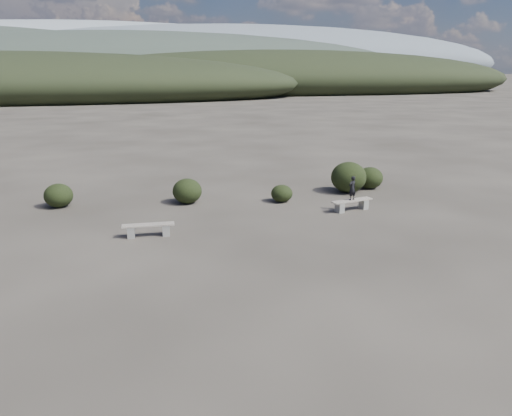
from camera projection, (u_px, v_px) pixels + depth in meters
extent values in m
plane|color=#2F2A25|center=(314.00, 281.00, 13.04)|extent=(1200.00, 1200.00, 0.00)
cube|color=slate|center=(131.00, 232.00, 16.40)|extent=(0.25, 0.34, 0.38)
cube|color=slate|center=(166.00, 230.00, 16.63)|extent=(0.25, 0.34, 0.38)
cube|color=gray|center=(148.00, 225.00, 16.46)|extent=(1.72, 0.42, 0.05)
cube|color=slate|center=(340.00, 208.00, 19.31)|extent=(0.31, 0.39, 0.39)
cube|color=slate|center=(364.00, 204.00, 19.82)|extent=(0.31, 0.39, 0.39)
cube|color=gray|center=(352.00, 200.00, 19.51)|extent=(1.78, 0.75, 0.05)
imported|color=black|center=(352.00, 188.00, 19.36)|extent=(0.41, 0.35, 0.95)
ellipsoid|color=black|center=(187.00, 191.00, 20.58)|extent=(1.21, 1.21, 1.03)
ellipsoid|color=black|center=(282.00, 193.00, 20.83)|extent=(0.91, 0.91, 0.72)
ellipsoid|color=black|center=(349.00, 177.00, 22.39)|extent=(1.58, 1.58, 1.38)
ellipsoid|color=black|center=(370.00, 178.00, 23.19)|extent=(1.20, 1.20, 1.00)
ellipsoid|color=black|center=(58.00, 195.00, 20.00)|extent=(1.13, 1.13, 0.96)
ellipsoid|color=black|center=(11.00, 85.00, 90.60)|extent=(110.00, 40.00, 12.00)
ellipsoid|color=black|center=(291.00, 79.00, 123.23)|extent=(120.00, 44.00, 14.00)
ellipsoid|color=#2C352C|center=(141.00, 70.00, 161.18)|extent=(190.00, 64.00, 24.00)
ellipsoid|color=slate|center=(250.00, 63.00, 307.25)|extent=(340.00, 110.00, 44.00)
ellipsoid|color=gray|center=(91.00, 60.00, 376.60)|extent=(460.00, 140.00, 56.00)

